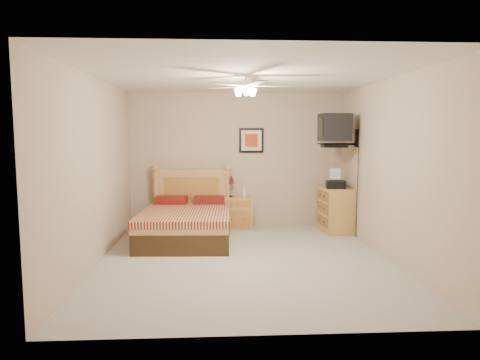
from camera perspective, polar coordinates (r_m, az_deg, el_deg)
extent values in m
plane|color=#A29D92|center=(6.06, 0.61, -10.57)|extent=(4.50, 4.50, 0.00)
cube|color=white|center=(5.85, 0.64, 13.60)|extent=(4.00, 4.50, 0.04)
cube|color=tan|center=(8.06, -0.41, 2.67)|extent=(4.00, 0.04, 2.50)
cube|color=tan|center=(3.59, 2.96, -1.79)|extent=(4.00, 0.04, 2.50)
cube|color=tan|center=(6.03, -18.71, 1.14)|extent=(0.04, 4.50, 2.50)
cube|color=tan|center=(6.27, 19.18, 1.31)|extent=(0.04, 4.50, 2.50)
cube|color=#AC7A38|center=(7.93, -0.36, -4.37)|extent=(0.54, 0.41, 0.58)
imported|color=silver|center=(7.87, 0.59, -1.47)|extent=(0.11, 0.11, 0.23)
cube|color=black|center=(8.04, 1.52, 5.30)|extent=(0.46, 0.04, 0.46)
cube|color=tan|center=(7.82, 12.61, -3.88)|extent=(0.52, 0.71, 0.80)
imported|color=#B9AF92|center=(7.96, 11.86, -0.69)|extent=(0.21, 0.27, 0.02)
imported|color=gray|center=(7.99, 11.87, -0.51)|extent=(0.31, 0.34, 0.02)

